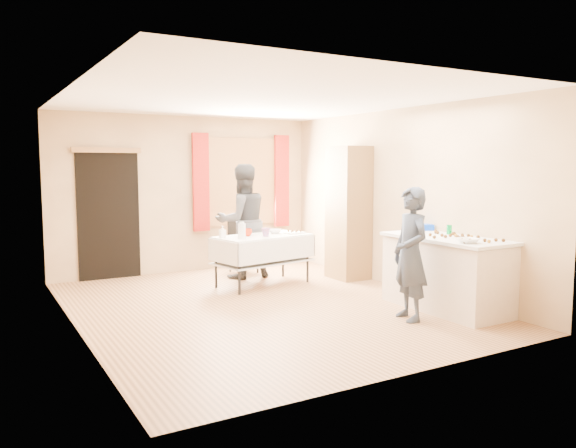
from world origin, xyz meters
TOP-DOWN VIEW (x-y plane):
  - floor at (0.00, 0.00)m, footprint 4.50×5.50m
  - ceiling at (0.00, 0.00)m, footprint 4.50×5.50m
  - wall_back at (0.00, 2.76)m, footprint 4.50×0.02m
  - wall_front at (0.00, -2.76)m, footprint 4.50×0.02m
  - wall_left at (-2.26, 0.00)m, footprint 0.02×5.50m
  - wall_right at (2.26, 0.00)m, footprint 0.02×5.50m
  - window_frame at (1.00, 2.72)m, footprint 1.32×0.06m
  - window_pane at (1.00, 2.71)m, footprint 1.20×0.02m
  - curtain_left at (0.22, 2.67)m, footprint 0.28×0.06m
  - curtain_right at (1.78, 2.67)m, footprint 0.28×0.06m
  - doorway at (-1.30, 2.73)m, footprint 0.95×0.04m
  - door_lintel at (-1.30, 2.70)m, footprint 1.05×0.06m
  - cabinet at (1.99, 0.89)m, footprint 0.50×0.60m
  - counter at (1.89, -1.31)m, footprint 0.78×1.64m
  - party_table at (0.57, 1.09)m, footprint 1.56×1.00m
  - chair at (0.76, 2.17)m, footprint 0.42×0.42m
  - girl at (1.18, -1.44)m, footprint 0.70×0.58m
  - woman at (0.55, 1.76)m, footprint 0.91×0.73m
  - soda_can at (2.09, -1.14)m, footprint 0.09×0.09m
  - mixing_bowl at (1.68, -1.83)m, footprint 0.31×0.31m
  - foam_block at (1.87, -0.70)m, footprint 0.17×0.13m
  - blue_basket at (2.11, -0.61)m, footprint 0.36×0.31m
  - pitcher at (0.13, 0.88)m, footprint 0.12×0.12m
  - cup_red at (0.34, 1.13)m, footprint 0.16×0.16m
  - cup_rainbow at (0.56, 0.96)m, footprint 0.15×0.15m
  - small_bowl at (0.85, 1.23)m, footprint 0.20×0.20m
  - pastry_tray at (1.10, 1.06)m, footprint 0.31×0.25m
  - bottle at (-0.05, 1.16)m, footprint 0.09×0.09m
  - cake_balls at (1.89, -1.48)m, footprint 0.53×1.13m

SIDE VIEW (x-z plane):
  - floor at x=0.00m, z-range -0.02..0.00m
  - chair at x=0.76m, z-range -0.19..0.76m
  - party_table at x=0.57m, z-range 0.07..0.82m
  - counter at x=1.89m, z-range 0.00..0.91m
  - pastry_tray at x=1.10m, z-range 0.75..0.77m
  - girl at x=1.18m, z-range 0.00..1.54m
  - small_bowl at x=0.85m, z-range 0.75..0.81m
  - cup_red at x=0.34m, z-range 0.75..0.86m
  - cup_rainbow at x=0.56m, z-range 0.75..0.87m
  - bottle at x=-0.05m, z-range 0.75..0.92m
  - pitcher at x=0.13m, z-range 0.75..0.97m
  - woman at x=0.55m, z-range 0.00..1.81m
  - cake_balls at x=1.89m, z-range 0.91..0.95m
  - mixing_bowl at x=1.68m, z-range 0.91..0.97m
  - foam_block at x=1.87m, z-range 0.91..0.99m
  - blue_basket at x=2.11m, z-range 0.91..0.99m
  - soda_can at x=2.09m, z-range 0.91..1.03m
  - doorway at x=-1.30m, z-range 0.00..2.00m
  - cabinet at x=1.99m, z-range 0.00..2.08m
  - wall_back at x=0.00m, z-range 0.00..2.60m
  - wall_front at x=0.00m, z-range 0.00..2.60m
  - wall_left at x=-2.26m, z-range 0.00..2.60m
  - wall_right at x=2.26m, z-range 0.00..2.60m
  - window_frame at x=1.00m, z-range 0.74..2.26m
  - window_pane at x=1.00m, z-range 0.80..2.20m
  - curtain_left at x=0.22m, z-range 0.67..2.33m
  - curtain_right at x=1.78m, z-range 0.67..2.33m
  - door_lintel at x=-1.30m, z-range 1.98..2.06m
  - ceiling at x=0.00m, z-range 2.60..2.62m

